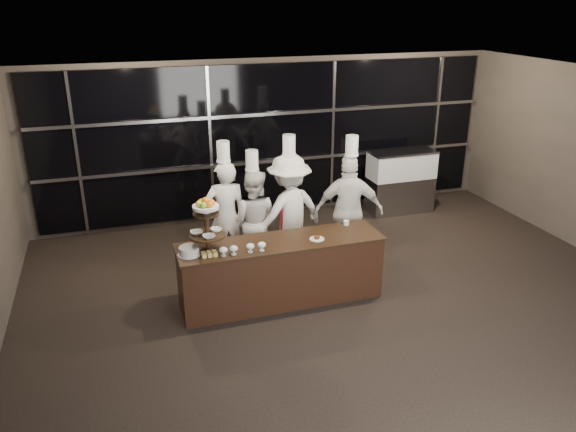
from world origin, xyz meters
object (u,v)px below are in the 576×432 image
object	(u,v)px
chef_c	(289,212)
chef_d	(349,210)
buffet_counter	(281,271)
display_stand	(206,221)
display_case	(401,178)
chef_b	(253,219)
layer_cake	(189,251)
chef_a	(226,216)

from	to	relation	value
chef_c	chef_d	xyz separation A→B (m)	(0.92, -0.22, -0.01)
buffet_counter	display_stand	world-z (taller)	display_stand
display_case	display_stand	bearing A→B (deg)	-148.28
display_stand	chef_b	xyz separation A→B (m)	(0.90, 1.12, -0.52)
layer_cake	chef_a	distance (m)	1.45
buffet_counter	chef_c	xyz separation A→B (m)	(0.45, 1.01, 0.46)
chef_b	chef_a	bearing A→B (deg)	169.48
display_stand	display_case	xyz separation A→B (m)	(4.30, 2.66, -0.65)
chef_c	chef_a	bearing A→B (deg)	169.23
chef_a	chef_c	size ratio (longest dim) A/B	0.97
buffet_counter	display_case	distance (m)	4.24
display_case	chef_b	bearing A→B (deg)	-155.59
layer_cake	chef_a	size ratio (longest dim) A/B	0.15
chef_b	display_stand	bearing A→B (deg)	-128.96
chef_d	layer_cake	bearing A→B (deg)	-162.15
display_stand	chef_b	size ratio (longest dim) A/B	0.39
layer_cake	chef_a	bearing A→B (deg)	58.89
display_case	chef_d	distance (m)	2.70
display_case	chef_c	world-z (taller)	chef_c
layer_cake	chef_c	bearing A→B (deg)	31.91
buffet_counter	display_case	bearing A→B (deg)	38.86
buffet_counter	layer_cake	xyz separation A→B (m)	(-1.26, -0.05, 0.51)
chef_b	chef_d	bearing A→B (deg)	-12.46
chef_b	chef_d	distance (m)	1.50
chef_b	chef_c	xyz separation A→B (m)	(0.54, -0.11, 0.10)
display_case	chef_a	world-z (taller)	chef_a
display_case	chef_c	size ratio (longest dim) A/B	0.61
buffet_counter	display_stand	xyz separation A→B (m)	(-1.00, -0.00, 0.87)
chef_c	chef_d	size ratio (longest dim) A/B	1.01
buffet_counter	chef_b	world-z (taller)	chef_b
buffet_counter	chef_b	size ratio (longest dim) A/B	1.48
display_case	chef_a	size ratio (longest dim) A/B	0.63
buffet_counter	display_stand	distance (m)	1.33
display_stand	chef_c	size ratio (longest dim) A/B	0.35
chef_b	chef_c	size ratio (longest dim) A/B	0.90
chef_a	chef_b	size ratio (longest dim) A/B	1.08
layer_cake	display_case	distance (m)	5.30
buffet_counter	layer_cake	size ratio (longest dim) A/B	9.47
chef_a	layer_cake	bearing A→B (deg)	-121.11
chef_b	chef_d	size ratio (longest dim) A/B	0.91
buffet_counter	display_case	size ratio (longest dim) A/B	2.19
layer_cake	chef_d	xyz separation A→B (m)	(2.62, 0.84, -0.06)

